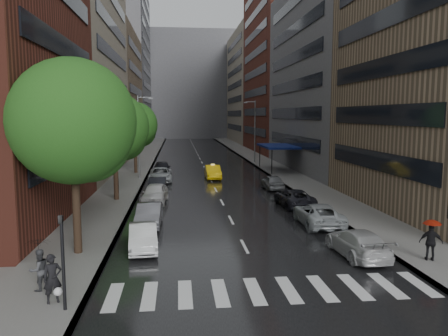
{
  "coord_description": "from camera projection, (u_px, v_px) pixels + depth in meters",
  "views": [
    {
      "loc": [
        -3.51,
        -18.65,
        7.08
      ],
      "look_at": [
        0.0,
        14.52,
        3.0
      ],
      "focal_mm": 35.0,
      "sensor_mm": 36.0,
      "label": 1
    }
  ],
  "objects": [
    {
      "name": "ground",
      "position": [
        258.0,
        273.0,
        19.63
      ],
      "size": [
        220.0,
        220.0,
        0.0
      ],
      "primitive_type": "plane",
      "color": "gray",
      "rests_on": "ground"
    },
    {
      "name": "road",
      "position": [
        200.0,
        160.0,
        68.99
      ],
      "size": [
        14.0,
        140.0,
        0.01
      ],
      "primitive_type": "cube",
      "color": "black",
      "rests_on": "ground"
    },
    {
      "name": "sidewalk_left",
      "position": [
        143.0,
        160.0,
        68.04
      ],
      "size": [
        4.0,
        140.0,
        0.15
      ],
      "primitive_type": "cube",
      "color": "gray",
      "rests_on": "ground"
    },
    {
      "name": "sidewalk_right",
      "position": [
        257.0,
        159.0,
        69.92
      ],
      "size": [
        4.0,
        140.0,
        0.15
      ],
      "primitive_type": "cube",
      "color": "gray",
      "rests_on": "ground"
    },
    {
      "name": "crosswalk",
      "position": [
        272.0,
        290.0,
        17.68
      ],
      "size": [
        13.15,
        2.8,
        0.01
      ],
      "color": "silver",
      "rests_on": "ground"
    },
    {
      "name": "buildings_left",
      "position": [
        109.0,
        62.0,
        74.16
      ],
      "size": [
        8.0,
        108.0,
        38.0
      ],
      "color": "maroon",
      "rests_on": "ground"
    },
    {
      "name": "buildings_right",
      "position": [
        285.0,
        68.0,
        75.34
      ],
      "size": [
        8.05,
        109.1,
        36.0
      ],
      "color": "#937A5B",
      "rests_on": "ground"
    },
    {
      "name": "building_far",
      "position": [
        189.0,
        86.0,
        134.17
      ],
      "size": [
        40.0,
        14.0,
        32.0
      ],
      "primitive_type": "cube",
      "color": "slate",
      "rests_on": "ground"
    },
    {
      "name": "tree_near",
      "position": [
        73.0,
        122.0,
        21.29
      ],
      "size": [
        6.18,
        6.18,
        9.85
      ],
      "color": "#382619",
      "rests_on": "ground"
    },
    {
      "name": "tree_mid",
      "position": [
        114.0,
        127.0,
        35.22
      ],
      "size": [
        5.58,
        5.58,
        8.89
      ],
      "color": "#382619",
      "rests_on": "ground"
    },
    {
      "name": "tree_far",
      "position": [
        135.0,
        125.0,
        51.86
      ],
      "size": [
        5.4,
        5.4,
        8.61
      ],
      "color": "#382619",
      "rests_on": "ground"
    },
    {
      "name": "taxi",
      "position": [
        213.0,
        172.0,
        48.43
      ],
      "size": [
        1.67,
        4.6,
        1.51
      ],
      "primitive_type": "imported",
      "rotation": [
        0.0,
        0.0,
        0.02
      ],
      "color": "yellow",
      "rests_on": "ground"
    },
    {
      "name": "parked_cars_left",
      "position": [
        158.0,
        185.0,
        39.58
      ],
      "size": [
        2.45,
        33.76,
        1.6
      ],
      "color": "white",
      "rests_on": "ground"
    },
    {
      "name": "parked_cars_right",
      "position": [
        306.0,
        206.0,
        30.55
      ],
      "size": [
        2.52,
        24.43,
        1.44
      ],
      "color": "#B9B9B9",
      "rests_on": "ground"
    },
    {
      "name": "ped_bag_walker",
      "position": [
        53.0,
        279.0,
        16.09
      ],
      "size": [
        0.79,
        0.68,
        1.84
      ],
      "color": "black",
      "rests_on": "sidewalk_left"
    },
    {
      "name": "ped_black_umbrella",
      "position": [
        39.0,
        260.0,
        17.19
      ],
      "size": [
        1.02,
        1.01,
        2.09
      ],
      "color": "#434447",
      "rests_on": "sidewalk_left"
    },
    {
      "name": "ped_red_umbrella",
      "position": [
        431.0,
        236.0,
        20.75
      ],
      "size": [
        1.13,
        0.82,
        2.01
      ],
      "color": "black",
      "rests_on": "sidewalk_right"
    },
    {
      "name": "traffic_light",
      "position": [
        63.0,
        253.0,
        15.36
      ],
      "size": [
        0.18,
        0.15,
        3.45
      ],
      "color": "black",
      "rests_on": "sidewalk_left"
    },
    {
      "name": "street_lamp_left",
      "position": [
        139.0,
        135.0,
        47.85
      ],
      "size": [
        1.74,
        0.22,
        9.0
      ],
      "color": "gray",
      "rests_on": "sidewalk_left"
    },
    {
      "name": "street_lamp_right",
      "position": [
        254.0,
        130.0,
        64.27
      ],
      "size": [
        1.74,
        0.22,
        9.0
      ],
      "color": "gray",
      "rests_on": "sidewalk_right"
    },
    {
      "name": "awning",
      "position": [
        278.0,
        146.0,
        54.74
      ],
      "size": [
        4.0,
        8.0,
        3.12
      ],
      "color": "navy",
      "rests_on": "sidewalk_right"
    }
  ]
}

